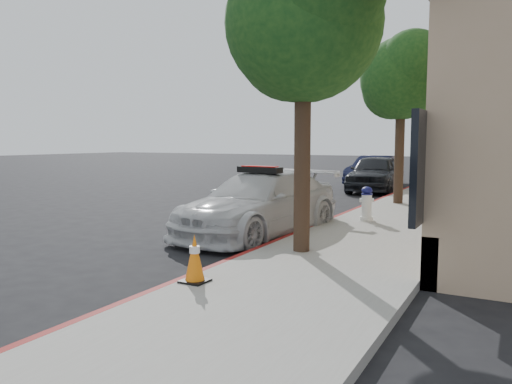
{
  "coord_description": "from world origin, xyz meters",
  "views": [
    {
      "loc": [
        6.45,
        -10.38,
        2.18
      ],
      "look_at": [
        1.05,
        -0.34,
        1.0
      ],
      "focal_mm": 35.0,
      "sensor_mm": 36.0,
      "label": 1
    }
  ],
  "objects_px": {
    "fire_hydrant": "(367,204)",
    "traffic_cone": "(195,258)",
    "parked_car_mid": "(375,173)",
    "parked_car_far": "(375,171)",
    "police_car": "(260,203)"
  },
  "relations": [
    {
      "from": "parked_car_mid",
      "to": "police_car",
      "type": "bearing_deg",
      "value": -93.09
    },
    {
      "from": "parked_car_mid",
      "to": "parked_car_far",
      "type": "height_order",
      "value": "parked_car_mid"
    },
    {
      "from": "fire_hydrant",
      "to": "traffic_cone",
      "type": "bearing_deg",
      "value": -111.75
    },
    {
      "from": "parked_car_far",
      "to": "traffic_cone",
      "type": "height_order",
      "value": "parked_car_far"
    },
    {
      "from": "police_car",
      "to": "traffic_cone",
      "type": "bearing_deg",
      "value": -67.57
    },
    {
      "from": "fire_hydrant",
      "to": "traffic_cone",
      "type": "xyz_separation_m",
      "value": [
        -0.64,
        -6.61,
        -0.08
      ]
    },
    {
      "from": "police_car",
      "to": "parked_car_mid",
      "type": "distance_m",
      "value": 11.09
    },
    {
      "from": "parked_car_far",
      "to": "fire_hydrant",
      "type": "bearing_deg",
      "value": -71.14
    },
    {
      "from": "parked_car_mid",
      "to": "traffic_cone",
      "type": "xyz_separation_m",
      "value": [
        1.5,
        -15.45,
        -0.29
      ]
    },
    {
      "from": "parked_car_far",
      "to": "parked_car_mid",
      "type": "bearing_deg",
      "value": -70.0
    },
    {
      "from": "police_car",
      "to": "fire_hydrant",
      "type": "distance_m",
      "value": 2.94
    },
    {
      "from": "parked_car_mid",
      "to": "fire_hydrant",
      "type": "relative_size",
      "value": 5.31
    },
    {
      "from": "parked_car_mid",
      "to": "parked_car_far",
      "type": "distance_m",
      "value": 2.92
    },
    {
      "from": "parked_car_mid",
      "to": "fire_hydrant",
      "type": "height_order",
      "value": "parked_car_mid"
    },
    {
      "from": "fire_hydrant",
      "to": "parked_car_far",
      "type": "bearing_deg",
      "value": 87.77
    }
  ]
}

